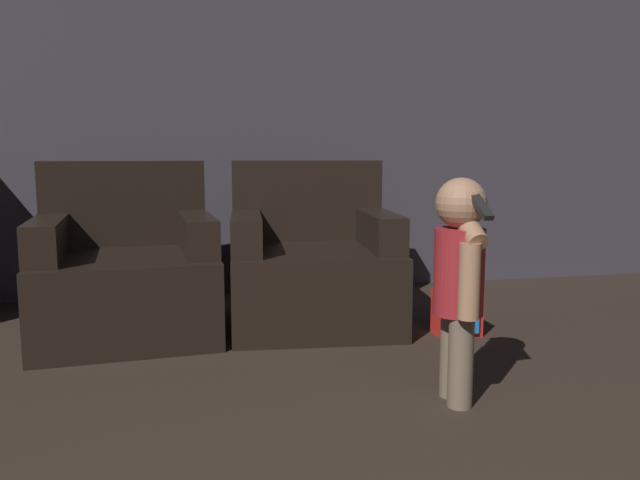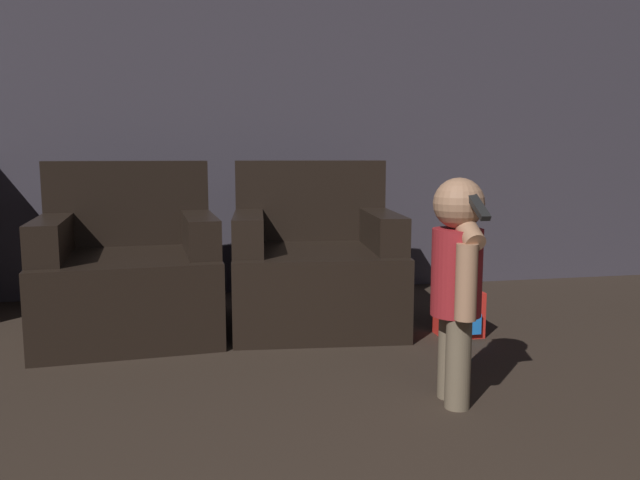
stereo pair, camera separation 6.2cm
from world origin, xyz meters
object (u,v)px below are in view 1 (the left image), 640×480
at_px(armchair_right, 312,267).
at_px(toy_backpack, 457,313).
at_px(armchair_left, 127,275).
at_px(person_toddler, 460,272).

relative_size(armchair_right, toy_backpack, 4.09).
xyz_separation_m(armchair_left, person_toddler, (1.33, -1.28, 0.20)).
distance_m(armchair_left, toy_backpack, 1.79).
distance_m(armchair_left, person_toddler, 1.86).
xyz_separation_m(person_toddler, toy_backpack, (0.40, 0.85, -0.40)).
height_order(armchair_left, toy_backpack, armchair_left).
height_order(armchair_right, person_toddler, armchair_right).
relative_size(armchair_left, armchair_right, 0.98).
distance_m(person_toddler, toy_backpack, 1.02).
bearing_deg(person_toddler, armchair_right, -159.51).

